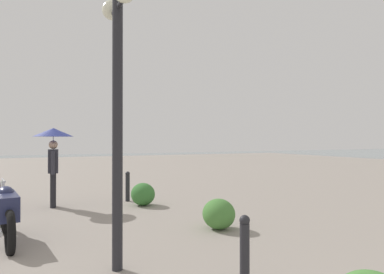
{
  "coord_description": "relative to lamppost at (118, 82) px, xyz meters",
  "views": [
    {
      "loc": [
        -0.05,
        1.9,
        1.75
      ],
      "look_at": [
        10.8,
        -3.22,
        1.81
      ],
      "focal_mm": 33.13,
      "sensor_mm": 36.0,
      "label": 1
    }
  ],
  "objects": [
    {
      "name": "shrub_round",
      "position": [
        1.29,
        -2.29,
        -2.22
      ],
      "size": [
        0.69,
        0.62,
        0.59
      ],
      "color": "#477F38",
      "rests_on": "ground"
    },
    {
      "name": "pedestrian",
      "position": [
        5.02,
        0.47,
        -0.91
      ],
      "size": [
        1.0,
        1.0,
        2.03
      ],
      "color": "black",
      "rests_on": "ground"
    },
    {
      "name": "shrub_low",
      "position": [
        4.27,
        -1.69,
        -2.22
      ],
      "size": [
        0.69,
        0.62,
        0.59
      ],
      "color": "#387533",
      "rests_on": "ground"
    },
    {
      "name": "motorcycle",
      "position": [
        2.13,
        1.41,
        -2.01
      ],
      "size": [
        2.17,
        0.45,
        1.06
      ],
      "color": "black",
      "rests_on": "ground"
    },
    {
      "name": "bollard_near",
      "position": [
        -1.08,
        -1.3,
        -2.08
      ],
      "size": [
        0.13,
        0.13,
        0.82
      ],
      "color": "#232328",
      "rests_on": "ground"
    },
    {
      "name": "bollard_mid",
      "position": [
        5.05,
        -1.49,
        -2.08
      ],
      "size": [
        0.13,
        0.13,
        0.84
      ],
      "color": "#232328",
      "rests_on": "ground"
    },
    {
      "name": "lamppost",
      "position": [
        0.0,
        0.0,
        0.0
      ],
      "size": [
        0.98,
        0.28,
        3.73
      ],
      "color": "#232328",
      "rests_on": "ground"
    }
  ]
}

